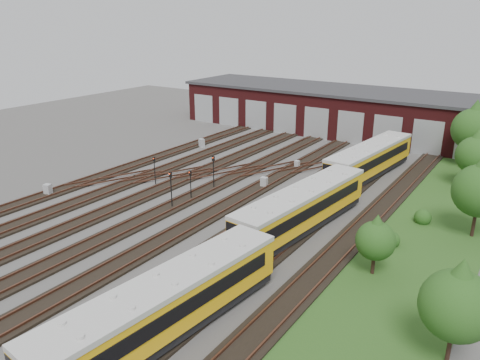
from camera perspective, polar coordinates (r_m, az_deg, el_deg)
The scene contains 20 objects.
ground at distance 39.42m, azimuth -9.57°, elevation -5.61°, with size 120.00×120.00×0.00m, color #474542.
track_network at distance 39.86m, azimuth -9.18°, elevation -5.12°, with size 30.40×70.00×0.33m.
maintenance_shed at distance 71.46m, azimuth 12.82°, elevation 8.22°, with size 51.00×12.50×6.35m.
grass_verge at distance 39.71m, azimuth 22.09°, elevation -6.62°, with size 8.00×55.00×0.05m, color #22501A.
metro_train at distance 37.71m, azimuth 7.63°, elevation -3.41°, with size 4.38×47.74×3.21m.
signal_mast_0 at distance 48.68m, azimuth -10.39°, elevation 1.58°, with size 0.25×0.23×2.90m.
signal_mast_1 at distance 46.55m, azimuth -3.26°, elevation 1.46°, with size 0.27×0.25×3.42m.
signal_mast_2 at distance 44.05m, azimuth -6.05°, elevation -0.16°, with size 0.25×0.24×2.85m.
signal_mast_3 at distance 42.12m, azimuth -8.41°, elevation -0.65°, with size 0.29×0.28×3.45m.
relay_cabinet_0 at distance 48.97m, azimuth -22.38°, elevation -1.10°, with size 0.67×0.55×1.11m, color #AFB1B4.
relay_cabinet_1 at distance 62.17m, azimuth -4.69°, elevation 4.51°, with size 0.68×0.57×1.13m, color #AFB1B4.
relay_cabinet_2 at distance 47.35m, azimuth 2.95°, elevation -0.30°, with size 0.65×0.54×1.09m, color #AFB1B4.
relay_cabinet_3 at distance 53.81m, azimuth 6.97°, elevation 1.91°, with size 0.52×0.44×0.87m, color #AFB1B4.
relay_cabinet_4 at distance 54.46m, azimuth 14.20°, elevation 1.68°, with size 0.55×0.46×0.92m, color #AFB1B4.
tree_0 at distance 58.82m, azimuth 26.62°, elevation 6.10°, with size 4.70×4.70×7.79m.
tree_1 at distance 51.52m, azimuth 26.80°, elevation 3.19°, with size 3.70×3.70×6.13m.
tree_3 at distance 32.15m, azimuth 16.25°, elevation -6.61°, with size 2.64×2.64×4.37m.
tree_4 at distance 25.19m, azimuth 25.04°, elevation -12.89°, with size 3.57×3.57×5.91m.
bush_0 at distance 37.36m, azimuth 17.97°, elevation -6.69°, with size 1.31×1.31×1.31m, color #214E16.
bush_1 at distance 42.13m, azimuth 21.42°, elevation -4.01°, with size 1.42×1.42×1.42m, color #214E16.
Camera 1 is at (24.99, -25.64, 16.49)m, focal length 35.00 mm.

